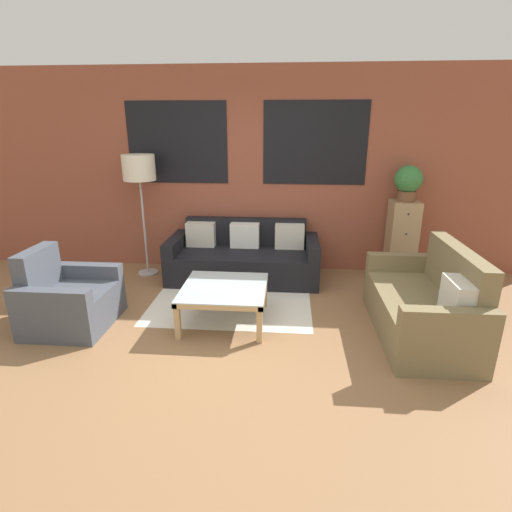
{
  "coord_description": "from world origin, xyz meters",
  "views": [
    {
      "loc": [
        0.61,
        -3.24,
        2.06
      ],
      "look_at": [
        0.24,
        1.27,
        0.55
      ],
      "focal_mm": 28.0,
      "sensor_mm": 36.0,
      "label": 1
    }
  ],
  "objects_px": {
    "coffee_table": "(224,292)",
    "potted_plant": "(408,181)",
    "floor_lamp": "(139,171)",
    "drawer_cabinet": "(401,240)",
    "couch_dark": "(244,258)",
    "armchair_corner": "(69,301)",
    "settee_vintage": "(425,306)"
  },
  "relations": [
    {
      "from": "drawer_cabinet",
      "to": "potted_plant",
      "type": "xyz_separation_m",
      "value": [
        0.0,
        0.0,
        0.8
      ]
    },
    {
      "from": "drawer_cabinet",
      "to": "floor_lamp",
      "type": "bearing_deg",
      "value": -177.33
    },
    {
      "from": "potted_plant",
      "to": "coffee_table",
      "type": "bearing_deg",
      "value": -145.22
    },
    {
      "from": "settee_vintage",
      "to": "coffee_table",
      "type": "relative_size",
      "value": 1.79
    },
    {
      "from": "couch_dark",
      "to": "drawer_cabinet",
      "type": "bearing_deg",
      "value": 5.81
    },
    {
      "from": "coffee_table",
      "to": "drawer_cabinet",
      "type": "xyz_separation_m",
      "value": [
        2.22,
        1.54,
        0.19
      ]
    },
    {
      "from": "floor_lamp",
      "to": "potted_plant",
      "type": "distance_m",
      "value": 3.56
    },
    {
      "from": "settee_vintage",
      "to": "armchair_corner",
      "type": "relative_size",
      "value": 1.82
    },
    {
      "from": "settee_vintage",
      "to": "floor_lamp",
      "type": "height_order",
      "value": "floor_lamp"
    },
    {
      "from": "armchair_corner",
      "to": "drawer_cabinet",
      "type": "height_order",
      "value": "drawer_cabinet"
    },
    {
      "from": "floor_lamp",
      "to": "potted_plant",
      "type": "bearing_deg",
      "value": 2.67
    },
    {
      "from": "armchair_corner",
      "to": "couch_dark",
      "type": "bearing_deg",
      "value": 41.9
    },
    {
      "from": "drawer_cabinet",
      "to": "coffee_table",
      "type": "bearing_deg",
      "value": -145.23
    },
    {
      "from": "couch_dark",
      "to": "floor_lamp",
      "type": "distance_m",
      "value": 1.82
    },
    {
      "from": "coffee_table",
      "to": "drawer_cabinet",
      "type": "relative_size",
      "value": 0.83
    },
    {
      "from": "coffee_table",
      "to": "potted_plant",
      "type": "height_order",
      "value": "potted_plant"
    },
    {
      "from": "settee_vintage",
      "to": "potted_plant",
      "type": "relative_size",
      "value": 3.39
    },
    {
      "from": "settee_vintage",
      "to": "floor_lamp",
      "type": "xyz_separation_m",
      "value": [
        -3.39,
        1.48,
        1.14
      ]
    },
    {
      "from": "couch_dark",
      "to": "coffee_table",
      "type": "bearing_deg",
      "value": -92.73
    },
    {
      "from": "couch_dark",
      "to": "potted_plant",
      "type": "distance_m",
      "value": 2.41
    },
    {
      "from": "armchair_corner",
      "to": "floor_lamp",
      "type": "bearing_deg",
      "value": 79.35
    },
    {
      "from": "couch_dark",
      "to": "coffee_table",
      "type": "relative_size",
      "value": 2.28
    },
    {
      "from": "floor_lamp",
      "to": "potted_plant",
      "type": "height_order",
      "value": "floor_lamp"
    },
    {
      "from": "couch_dark",
      "to": "armchair_corner",
      "type": "relative_size",
      "value": 2.32
    },
    {
      "from": "drawer_cabinet",
      "to": "couch_dark",
      "type": "bearing_deg",
      "value": -174.19
    },
    {
      "from": "settee_vintage",
      "to": "coffee_table",
      "type": "height_order",
      "value": "settee_vintage"
    },
    {
      "from": "settee_vintage",
      "to": "armchair_corner",
      "type": "xyz_separation_m",
      "value": [
        -3.69,
        -0.09,
        -0.03
      ]
    },
    {
      "from": "couch_dark",
      "to": "coffee_table",
      "type": "height_order",
      "value": "couch_dark"
    },
    {
      "from": "armchair_corner",
      "to": "coffee_table",
      "type": "height_order",
      "value": "armchair_corner"
    },
    {
      "from": "potted_plant",
      "to": "floor_lamp",
      "type": "bearing_deg",
      "value": -177.33
    },
    {
      "from": "floor_lamp",
      "to": "coffee_table",
      "type": "bearing_deg",
      "value": -45.81
    },
    {
      "from": "coffee_table",
      "to": "potted_plant",
      "type": "xyz_separation_m",
      "value": [
        2.22,
        1.54,
        0.98
      ]
    }
  ]
}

